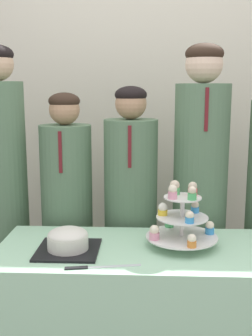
{
  "coord_description": "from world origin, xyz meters",
  "views": [
    {
      "loc": [
        0.01,
        -1.53,
        1.44
      ],
      "look_at": [
        -0.07,
        0.31,
        1.09
      ],
      "focal_mm": 45.0,
      "sensor_mm": 36.0,
      "label": 1
    }
  ],
  "objects_px": {
    "cupcake_stand": "(181,217)",
    "student_2": "(131,222)",
    "student_0": "(4,200)",
    "cake_knife": "(90,268)",
    "round_cake": "(68,240)",
    "student_3": "(199,203)",
    "student_1": "(68,224)"
  },
  "relations": [
    {
      "from": "cake_knife",
      "to": "cupcake_stand",
      "type": "distance_m",
      "value": 0.49
    },
    {
      "from": "student_1",
      "to": "student_3",
      "type": "relative_size",
      "value": 0.85
    },
    {
      "from": "student_0",
      "to": "student_1",
      "type": "xyz_separation_m",
      "value": [
        0.36,
        -0.0,
        -0.14
      ]
    },
    {
      "from": "student_2",
      "to": "student_3",
      "type": "relative_size",
      "value": 0.87
    },
    {
      "from": "student_3",
      "to": "student_1",
      "type": "bearing_deg",
      "value": -180.0
    },
    {
      "from": "cupcake_stand",
      "to": "student_2",
      "type": "relative_size",
      "value": 0.23
    },
    {
      "from": "round_cake",
      "to": "student_1",
      "type": "bearing_deg",
      "value": 100.89
    },
    {
      "from": "student_0",
      "to": "student_3",
      "type": "distance_m",
      "value": 1.12
    },
    {
      "from": "student_0",
      "to": "student_2",
      "type": "relative_size",
      "value": 1.15
    },
    {
      "from": "student_0",
      "to": "student_2",
      "type": "bearing_deg",
      "value": -0.0
    },
    {
      "from": "student_1",
      "to": "student_2",
      "type": "relative_size",
      "value": 0.98
    },
    {
      "from": "student_1",
      "to": "student_2",
      "type": "distance_m",
      "value": 0.36
    },
    {
      "from": "student_3",
      "to": "cake_knife",
      "type": "bearing_deg",
      "value": -126.48
    },
    {
      "from": "round_cake",
      "to": "cupcake_stand",
      "type": "height_order",
      "value": "cupcake_stand"
    },
    {
      "from": "cupcake_stand",
      "to": "student_0",
      "type": "xyz_separation_m",
      "value": [
        -0.98,
        0.45,
        -0.05
      ]
    },
    {
      "from": "student_0",
      "to": "student_2",
      "type": "distance_m",
      "value": 0.74
    },
    {
      "from": "student_3",
      "to": "round_cake",
      "type": "bearing_deg",
      "value": -140.52
    },
    {
      "from": "round_cake",
      "to": "student_2",
      "type": "distance_m",
      "value": 0.6
    },
    {
      "from": "student_0",
      "to": "round_cake",
      "type": "bearing_deg",
      "value": -48.83
    },
    {
      "from": "student_1",
      "to": "student_3",
      "type": "distance_m",
      "value": 0.76
    },
    {
      "from": "round_cake",
      "to": "cake_knife",
      "type": "xyz_separation_m",
      "value": [
        0.12,
        -0.18,
        -0.05
      ]
    },
    {
      "from": "round_cake",
      "to": "student_2",
      "type": "relative_size",
      "value": 0.19
    },
    {
      "from": "cupcake_stand",
      "to": "student_1",
      "type": "relative_size",
      "value": 0.23
    },
    {
      "from": "cake_knife",
      "to": "student_0",
      "type": "xyz_separation_m",
      "value": [
        -0.59,
        0.71,
        0.08
      ]
    },
    {
      "from": "round_cake",
      "to": "cupcake_stand",
      "type": "bearing_deg",
      "value": 9.45
    },
    {
      "from": "student_0",
      "to": "student_3",
      "type": "xyz_separation_m",
      "value": [
        1.12,
        0.0,
        -0.0
      ]
    },
    {
      "from": "student_0",
      "to": "cake_knife",
      "type": "bearing_deg",
      "value": -50.35
    },
    {
      "from": "student_3",
      "to": "student_0",
      "type": "bearing_deg",
      "value": -180.0
    },
    {
      "from": "round_cake",
      "to": "cupcake_stand",
      "type": "distance_m",
      "value": 0.52
    },
    {
      "from": "cake_knife",
      "to": "student_3",
      "type": "bearing_deg",
      "value": 43.78
    },
    {
      "from": "cupcake_stand",
      "to": "student_2",
      "type": "xyz_separation_m",
      "value": [
        -0.25,
        0.45,
        -0.18
      ]
    },
    {
      "from": "round_cake",
      "to": "student_1",
      "type": "xyz_separation_m",
      "value": [
        -0.1,
        0.53,
        -0.1
      ]
    }
  ]
}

